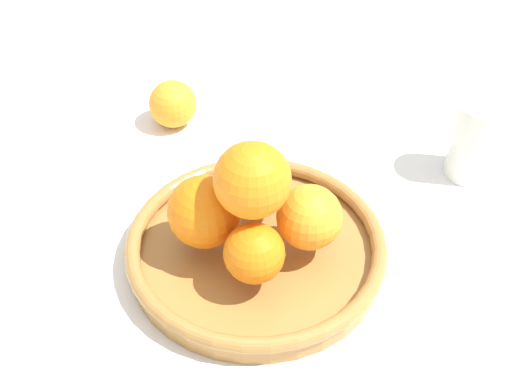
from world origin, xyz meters
TOP-DOWN VIEW (x-y plane):
  - ground_plane at (0.00, 0.00)m, footprint 4.00×4.00m
  - fruit_bowl at (0.00, 0.00)m, footprint 0.29×0.29m
  - orange_pile at (0.01, -0.00)m, footprint 0.16×0.15m
  - stray_orange at (-0.08, -0.28)m, footprint 0.07×0.07m
  - drinking_glass at (-0.31, 0.06)m, footprint 0.06×0.06m

SIDE VIEW (x-z plane):
  - ground_plane at x=0.00m, z-range 0.00..0.00m
  - fruit_bowl at x=0.00m, z-range 0.00..0.04m
  - stray_orange at x=-0.08m, z-range 0.00..0.07m
  - drinking_glass at x=-0.31m, z-range 0.00..0.11m
  - orange_pile at x=0.01m, z-range 0.02..0.16m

